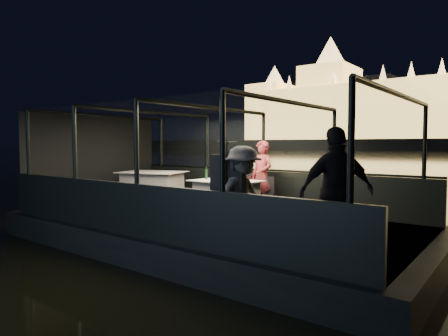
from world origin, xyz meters
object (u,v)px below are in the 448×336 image
Objects in this scene: dining_table_aft at (153,189)px; wine_bottle at (206,173)px; passenger_dark at (337,196)px; coat_stand at (227,188)px; person_woman_coral at (262,179)px; chair_port_left at (242,191)px; person_man_maroon at (240,178)px; dining_table_central at (226,197)px; passenger_stripe at (242,192)px; chair_port_right at (263,193)px.

dining_table_aft is 5.61× the size of wine_bottle.
passenger_dark is (5.69, -1.83, 0.47)m from dining_table_aft.
coat_stand is at bearing -29.01° from passenger_dark.
passenger_dark is (2.85, -2.65, 0.10)m from person_woman_coral.
chair_port_left is 0.33m from person_man_maroon.
dining_table_aft is 1.81× the size of chair_port_left.
person_woman_coral is at bearing 48.83° from wine_bottle.
wine_bottle is (-0.87, -0.99, 0.17)m from person_woman_coral.
coat_stand is at bearing -44.34° from wine_bottle.
dining_table_central is 0.90× the size of dining_table_aft.
person_man_maroon is (-1.93, 3.10, -0.15)m from coat_stand.
chair_port_left is at bearing -155.06° from person_woman_coral.
passenger_stripe reaches higher than chair_port_left.
passenger_dark is at bearing -28.20° from person_woman_coral.
wine_bottle is at bearing -116.45° from person_woman_coral.
coat_stand is 0.24m from passenger_stripe.
person_man_maroon is 0.90× the size of passenger_stripe.
chair_port_left is at bearing 120.91° from coat_stand.
chair_port_left is 4.23m from passenger_dark.
passenger_stripe reaches higher than person_man_maroon.
passenger_stripe is at bearing -48.07° from dining_table_central.
coat_stand reaches higher than wine_bottle.
passenger_stripe is (1.36, -2.82, 0.40)m from chair_port_right.
chair_port_right is 0.58× the size of person_man_maroon.
passenger_dark reaches higher than chair_port_left.
chair_port_right is at bearing -36.05° from person_woman_coral.
dining_table_central is 1.03m from person_man_maroon.
coat_stand is 3.05m from wine_bottle.
dining_table_central is 0.88× the size of person_woman_coral.
dining_table_aft reaches higher than dining_table_central.
passenger_dark reaches higher than dining_table_central.
wine_bottle is at bearing -115.91° from chair_port_left.
chair_port_right is (3.01, 0.61, 0.06)m from dining_table_aft.
wine_bottle is (-3.72, 1.66, 0.06)m from passenger_dark.
chair_port_left is at bearing -83.61° from passenger_dark.
person_man_maroon is (-0.78, 0.19, 0.30)m from chair_port_right.
coat_stand is (1.66, -2.19, 0.51)m from dining_table_central.
person_man_maroon is 4.87× the size of wine_bottle.
coat_stand is at bearing 121.99° from passenger_stripe.
person_man_maroon is at bearing 121.87° from coat_stand.
person_woman_coral is at bearing -89.15° from passenger_dark.
dining_table_aft is 0.89× the size of passenger_dark.
coat_stand reaches higher than chair_port_right.
passenger_stripe reaches higher than chair_port_right.
passenger_stripe reaches higher than wine_bottle.
person_woman_coral reaches higher than person_man_maroon.
coat_stand reaches higher than person_woman_coral.
passenger_dark is at bearing -24.06° from wine_bottle.
wine_bottle reaches higher than chair_port_right.
passenger_stripe is (2.03, -2.94, 0.40)m from chair_port_left.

